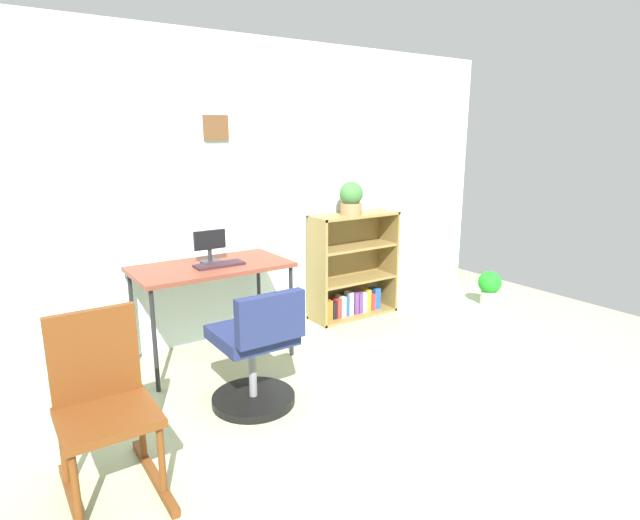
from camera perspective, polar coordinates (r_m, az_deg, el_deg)
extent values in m
plane|color=#9AA47B|center=(3.01, 12.23, -19.74)|extent=(6.24, 6.24, 0.00)
cube|color=silver|center=(4.29, -8.25, 7.59)|extent=(5.20, 0.10, 2.39)
cube|color=#55371D|center=(4.10, -11.46, 14.17)|extent=(0.20, 0.02, 0.19)
cube|color=brown|center=(3.79, -11.99, -0.74)|extent=(1.11, 0.60, 0.03)
cylinder|color=black|center=(3.51, -17.86, -8.58)|extent=(0.03, 0.03, 0.70)
cylinder|color=black|center=(3.89, -3.21, -5.72)|extent=(0.03, 0.03, 0.70)
cylinder|color=black|center=(3.98, -20.04, -6.08)|extent=(0.03, 0.03, 0.70)
cylinder|color=black|center=(4.32, -6.79, -3.79)|extent=(0.03, 0.03, 0.70)
cylinder|color=#262628|center=(3.87, -12.07, -0.13)|extent=(0.15, 0.15, 0.01)
cylinder|color=#262628|center=(3.86, -12.11, 0.58)|extent=(0.03, 0.03, 0.09)
cube|color=black|center=(3.83, -12.13, 2.21)|extent=(0.24, 0.02, 0.14)
cube|color=#2E1A21|center=(3.74, -11.09, -0.51)|extent=(0.35, 0.14, 0.02)
cylinder|color=black|center=(3.38, -7.37, -15.03)|extent=(0.52, 0.52, 0.05)
cylinder|color=slate|center=(3.28, -7.48, -11.83)|extent=(0.05, 0.05, 0.37)
cube|color=#1D264D|center=(3.19, -7.60, -8.21)|extent=(0.44, 0.44, 0.08)
cube|color=#1D264D|center=(2.92, -5.49, -6.46)|extent=(0.42, 0.07, 0.28)
cube|color=#603112|center=(2.79, -25.61, -23.27)|extent=(0.04, 0.64, 0.04)
cube|color=#603112|center=(2.84, -17.91, -21.81)|extent=(0.04, 0.64, 0.04)
cylinder|color=#603112|center=(2.55, -25.46, -21.84)|extent=(0.03, 0.03, 0.34)
cylinder|color=#603112|center=(2.60, -17.15, -20.25)|extent=(0.03, 0.03, 0.34)
cylinder|color=#603112|center=(2.82, -26.57, -18.32)|extent=(0.03, 0.03, 0.34)
cylinder|color=#603112|center=(2.87, -19.16, -17.00)|extent=(0.03, 0.03, 0.34)
cube|color=#603112|center=(2.61, -22.46, -15.82)|extent=(0.42, 0.40, 0.04)
cube|color=#603112|center=(2.67, -23.76, -9.56)|extent=(0.40, 0.04, 0.44)
cube|color=olive|center=(4.50, -0.34, -1.31)|extent=(0.02, 0.30, 0.96)
cube|color=olive|center=(4.98, 7.47, 0.06)|extent=(0.02, 0.30, 0.96)
cube|color=olive|center=(4.64, 3.85, 5.00)|extent=(0.84, 0.30, 0.02)
cube|color=olive|center=(4.86, 3.68, -5.93)|extent=(0.84, 0.30, 0.02)
cube|color=olive|center=(4.83, 2.76, -0.26)|extent=(0.84, 0.02, 0.96)
cube|color=olive|center=(4.76, 3.74, -2.16)|extent=(0.79, 0.28, 0.02)
cube|color=olive|center=(4.69, 3.80, 1.45)|extent=(0.79, 0.28, 0.02)
cube|color=#B79323|center=(4.62, 0.14, -5.66)|extent=(0.03, 0.13, 0.18)
cube|color=#99591E|center=(4.64, 0.70, -5.48)|extent=(0.06, 0.13, 0.19)
cube|color=black|center=(4.68, 1.30, -5.52)|extent=(0.04, 0.11, 0.16)
cube|color=#B22D28|center=(4.71, 1.76, -5.32)|extent=(0.04, 0.13, 0.17)
cube|color=beige|center=(4.73, 2.30, -5.10)|extent=(0.05, 0.11, 0.19)
cube|color=#1E478C|center=(4.76, 2.74, -5.03)|extent=(0.04, 0.09, 0.18)
cube|color=beige|center=(4.78, 3.21, -4.77)|extent=(0.04, 0.10, 0.21)
cube|color=#593372|center=(4.82, 3.72, -4.68)|extent=(0.04, 0.12, 0.21)
cube|color=#593372|center=(4.85, 4.19, -4.62)|extent=(0.04, 0.12, 0.20)
cube|color=beige|center=(4.88, 4.63, -4.59)|extent=(0.05, 0.11, 0.18)
cube|color=#B79323|center=(4.91, 5.10, -4.37)|extent=(0.04, 0.11, 0.20)
cube|color=#B22D28|center=(4.94, 5.55, -4.53)|extent=(0.04, 0.12, 0.16)
cube|color=#1E478C|center=(4.97, 6.06, -4.18)|extent=(0.06, 0.11, 0.20)
cylinder|color=#9E6642|center=(4.58, 3.46, 5.69)|extent=(0.19, 0.19, 0.10)
sphere|color=#366832|center=(4.56, 3.48, 7.37)|extent=(0.21, 0.21, 0.21)
cylinder|color=#B7B2A8|center=(5.37, 18.17, -4.03)|extent=(0.16, 0.16, 0.14)
sphere|color=#1C8A1F|center=(5.33, 18.30, -2.38)|extent=(0.23, 0.23, 0.23)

